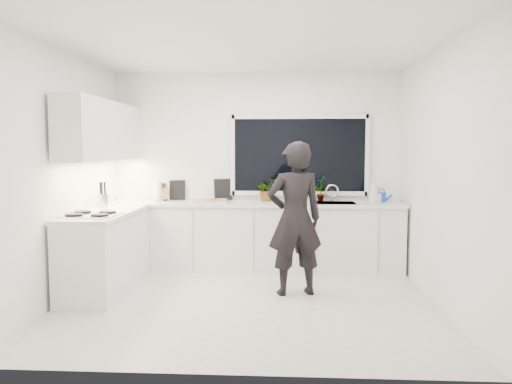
{
  "coord_description": "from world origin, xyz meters",
  "views": [
    {
      "loc": [
        0.39,
        -5.22,
        1.64
      ],
      "look_at": [
        0.07,
        0.4,
        1.15
      ],
      "focal_mm": 35.0,
      "sensor_mm": 36.0,
      "label": 1
    }
  ],
  "objects": [
    {
      "name": "sink",
      "position": [
        1.05,
        1.45,
        0.87
      ],
      "size": [
        0.58,
        0.42,
        0.14
      ],
      "primitive_type": "cube",
      "color": "silver",
      "rests_on": "countertop_back"
    },
    {
      "name": "soap_bottles",
      "position": [
        1.56,
        1.3,
        1.06
      ],
      "size": [
        0.17,
        0.15,
        0.32
      ],
      "color": "#D8BF66",
      "rests_on": "countertop_back"
    },
    {
      "name": "knife_block",
      "position": [
        -1.29,
        1.59,
        1.03
      ],
      "size": [
        0.15,
        0.13,
        0.22
      ],
      "primitive_type": "cube",
      "rotation": [
        0.0,
        0.0,
        0.29
      ],
      "color": "#A4684C",
      "rests_on": "countertop_back"
    },
    {
      "name": "watering_can",
      "position": [
        1.7,
        1.61,
        0.98
      ],
      "size": [
        0.15,
        0.15,
        0.13
      ],
      "primitive_type": "cylinder",
      "rotation": [
        0.0,
        0.0,
        0.11
      ],
      "color": "blue",
      "rests_on": "countertop_back"
    },
    {
      "name": "picture_frame_small",
      "position": [
        -0.46,
        1.69,
        1.07
      ],
      "size": [
        0.24,
        0.1,
        0.3
      ],
      "primitive_type": "cube",
      "rotation": [
        0.0,
        0.0,
        0.32
      ],
      "color": "black",
      "rests_on": "countertop_back"
    },
    {
      "name": "person",
      "position": [
        0.51,
        0.31,
        0.86
      ],
      "size": [
        0.71,
        0.55,
        1.72
      ],
      "primitive_type": "imported",
      "rotation": [
        0.0,
        0.0,
        3.39
      ],
      "color": "black",
      "rests_on": "floor"
    },
    {
      "name": "wall_left",
      "position": [
        -2.01,
        0.0,
        1.35
      ],
      "size": [
        0.02,
        3.5,
        2.7
      ],
      "primitive_type": "cube",
      "color": "white",
      "rests_on": "ground"
    },
    {
      "name": "paper_towel_roll",
      "position": [
        -1.36,
        1.55,
        1.05
      ],
      "size": [
        0.11,
        0.11,
        0.26
      ],
      "primitive_type": "cylinder",
      "rotation": [
        0.0,
        0.0,
        -0.0
      ],
      "color": "white",
      "rests_on": "countertop_back"
    },
    {
      "name": "floor",
      "position": [
        0.0,
        0.0,
        -0.01
      ],
      "size": [
        4.0,
        3.5,
        0.02
      ],
      "primitive_type": "cube",
      "color": "beige",
      "rests_on": "ground"
    },
    {
      "name": "picture_frame_large",
      "position": [
        -1.11,
        1.69,
        1.06
      ],
      "size": [
        0.22,
        0.06,
        0.28
      ],
      "primitive_type": "cube",
      "rotation": [
        0.0,
        0.0,
        0.17
      ],
      "color": "black",
      "rests_on": "countertop_back"
    },
    {
      "name": "wall_back",
      "position": [
        0.0,
        1.76,
        1.35
      ],
      "size": [
        4.0,
        0.02,
        2.7
      ],
      "primitive_type": "cube",
      "color": "white",
      "rests_on": "ground"
    },
    {
      "name": "countertop_left",
      "position": [
        -1.67,
        0.35,
        0.9
      ],
      "size": [
        0.62,
        1.6,
        0.04
      ],
      "primitive_type": "cube",
      "color": "silver",
      "rests_on": "base_cabinets_left"
    },
    {
      "name": "base_cabinets_left",
      "position": [
        -1.67,
        0.35,
        0.44
      ],
      "size": [
        0.58,
        1.6,
        0.88
      ],
      "primitive_type": "cube",
      "color": "white",
      "rests_on": "floor"
    },
    {
      "name": "countertop_back",
      "position": [
        0.0,
        1.44,
        0.9
      ],
      "size": [
        3.94,
        0.62,
        0.04
      ],
      "primitive_type": "cube",
      "color": "silver",
      "rests_on": "base_cabinets_back"
    },
    {
      "name": "utensil_crock",
      "position": [
        -1.85,
        0.8,
        1.0
      ],
      "size": [
        0.15,
        0.15,
        0.16
      ],
      "primitive_type": "cylinder",
      "rotation": [
        0.0,
        0.0,
        -0.18
      ],
      "color": "silver",
      "rests_on": "countertop_left"
    },
    {
      "name": "window",
      "position": [
        0.6,
        1.73,
        1.55
      ],
      "size": [
        1.8,
        0.02,
        1.0
      ],
      "primitive_type": "cube",
      "color": "black",
      "rests_on": "wall_back"
    },
    {
      "name": "stovetop",
      "position": [
        -1.69,
        -0.0,
        0.94
      ],
      "size": [
        0.56,
        0.48,
        0.03
      ],
      "primitive_type": "cube",
      "color": "black",
      "rests_on": "countertop_left"
    },
    {
      "name": "herb_plants",
      "position": [
        0.39,
        1.61,
        1.08
      ],
      "size": [
        1.04,
        0.36,
        0.34
      ],
      "color": "#26662D",
      "rests_on": "countertop_back"
    },
    {
      "name": "wall_right",
      "position": [
        2.01,
        0.0,
        1.35
      ],
      "size": [
        0.02,
        3.5,
        2.7
      ],
      "primitive_type": "cube",
      "color": "white",
      "rests_on": "ground"
    },
    {
      "name": "ceiling",
      "position": [
        0.0,
        0.0,
        2.71
      ],
      "size": [
        4.0,
        3.5,
        0.02
      ],
      "primitive_type": "cube",
      "color": "white",
      "rests_on": "wall_back"
    },
    {
      "name": "faucet",
      "position": [
        1.05,
        1.65,
        1.03
      ],
      "size": [
        0.03,
        0.03,
        0.22
      ],
      "primitive_type": "cylinder",
      "color": "silver",
      "rests_on": "countertop_back"
    },
    {
      "name": "pizza_tray",
      "position": [
        -0.6,
        1.42,
        0.94
      ],
      "size": [
        0.48,
        0.37,
        0.03
      ],
      "primitive_type": "cube",
      "rotation": [
        0.0,
        0.0,
        0.05
      ],
      "color": "silver",
      "rests_on": "countertop_back"
    },
    {
      "name": "pizza",
      "position": [
        -0.6,
        1.42,
        0.95
      ],
      "size": [
        0.44,
        0.32,
        0.01
      ],
      "primitive_type": "cube",
      "rotation": [
        0.0,
        0.0,
        0.05
      ],
      "color": "#AB161B",
      "rests_on": "pizza_tray"
    },
    {
      "name": "upper_cabinets",
      "position": [
        -1.79,
        0.7,
        1.85
      ],
      "size": [
        0.34,
        2.1,
        0.7
      ],
      "primitive_type": "cube",
      "color": "white",
      "rests_on": "wall_left"
    },
    {
      "name": "base_cabinets_back",
      "position": [
        0.0,
        1.45,
        0.44
      ],
      "size": [
        3.92,
        0.58,
        0.88
      ],
      "primitive_type": "cube",
      "color": "white",
      "rests_on": "floor"
    }
  ]
}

